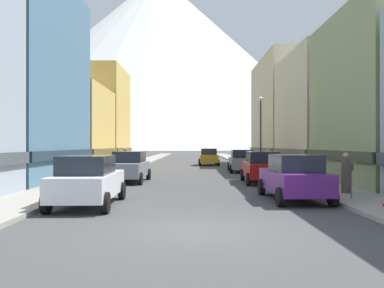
{
  "coord_description": "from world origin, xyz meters",
  "views": [
    {
      "loc": [
        -0.14,
        -9.96,
        2.15
      ],
      "look_at": [
        0.12,
        42.8,
        2.28
      ],
      "focal_mm": 37.33,
      "sensor_mm": 36.0,
      "label": 1
    }
  ],
  "objects": [
    {
      "name": "car_right_1",
      "position": [
        3.8,
        12.53,
        0.9
      ],
      "size": [
        2.17,
        4.45,
        1.78
      ],
      "color": "#9E1111",
      "rests_on": "ground"
    },
    {
      "name": "car_right_0",
      "position": [
        3.8,
        5.46,
        0.9
      ],
      "size": [
        2.15,
        4.44,
        1.78
      ],
      "color": "#591E72",
      "rests_on": "ground"
    },
    {
      "name": "potted_plant_1",
      "position": [
        7.0,
        13.38,
        0.5
      ],
      "size": [
        0.51,
        0.51,
        0.76
      ],
      "color": "#4C4C51",
      "rests_on": "sidewalk_right"
    },
    {
      "name": "storefront_left_2",
      "position": [
        -11.96,
        23.76,
        3.39
      ],
      "size": [
        9.23,
        8.95,
        7.05
      ],
      "color": "#D8B259",
      "rests_on": "ground"
    },
    {
      "name": "pedestrian_1",
      "position": [
        6.25,
        23.73,
        0.91
      ],
      "size": [
        0.36,
        0.36,
        1.65
      ],
      "color": "brown",
      "rests_on": "sidewalk_right"
    },
    {
      "name": "ground_plane",
      "position": [
        0.0,
        0.0,
        0.0
      ],
      "size": [
        400.0,
        400.0,
        0.0
      ],
      "primitive_type": "plane",
      "color": "#414141"
    },
    {
      "name": "pedestrian_2",
      "position": [
        6.25,
        6.61,
        0.93
      ],
      "size": [
        0.36,
        0.36,
        1.68
      ],
      "color": "brown",
      "rests_on": "sidewalk_right"
    },
    {
      "name": "sidewalk_left",
      "position": [
        -6.25,
        35.0,
        0.07
      ],
      "size": [
        2.5,
        100.0,
        0.15
      ],
      "primitive_type": "cube",
      "color": "gray",
      "rests_on": "ground"
    },
    {
      "name": "potted_plant_0",
      "position": [
        -7.0,
        11.7,
        0.65
      ],
      "size": [
        0.58,
        0.58,
        0.89
      ],
      "color": "gray",
      "rests_on": "sidewalk_left"
    },
    {
      "name": "storefront_left_1",
      "position": [
        -11.1,
        13.39,
        5.8
      ],
      "size": [
        7.49,
        10.8,
        11.97
      ],
      "color": "slate",
      "rests_on": "ground"
    },
    {
      "name": "storefront_right_3",
      "position": [
        11.93,
        34.52,
        5.67
      ],
      "size": [
        9.16,
        13.91,
        11.71
      ],
      "color": "beige",
      "rests_on": "ground"
    },
    {
      "name": "parking_meter_near",
      "position": [
        5.75,
        4.78,
        1.01
      ],
      "size": [
        0.14,
        0.1,
        1.33
      ],
      "color": "#595960",
      "rests_on": "sidewalk_right"
    },
    {
      "name": "car_driving_0",
      "position": [
        1.6,
        32.08,
        0.9
      ],
      "size": [
        2.06,
        4.4,
        1.78
      ],
      "color": "#B28419",
      "rests_on": "ground"
    },
    {
      "name": "storefront_right_2",
      "position": [
        10.75,
        21.76,
        4.54
      ],
      "size": [
        6.81,
        10.49,
        9.41
      ],
      "color": "beige",
      "rests_on": "ground"
    },
    {
      "name": "car_left_0",
      "position": [
        -3.8,
        4.05,
        0.9
      ],
      "size": [
        2.14,
        4.43,
        1.78
      ],
      "color": "silver",
      "rests_on": "ground"
    },
    {
      "name": "pedestrian_0",
      "position": [
        -6.25,
        26.39,
        0.97
      ],
      "size": [
        0.36,
        0.36,
        1.76
      ],
      "color": "#333338",
      "rests_on": "sidewalk_left"
    },
    {
      "name": "streetlamp_right",
      "position": [
        5.35,
        21.86,
        3.99
      ],
      "size": [
        0.36,
        0.36,
        5.86
      ],
      "color": "black",
      "rests_on": "sidewalk_right"
    },
    {
      "name": "sidewalk_right",
      "position": [
        6.25,
        35.0,
        0.07
      ],
      "size": [
        2.5,
        100.0,
        0.15
      ],
      "primitive_type": "cube",
      "color": "gray",
      "rests_on": "ground"
    },
    {
      "name": "trash_bin_right",
      "position": [
        6.35,
        10.37,
        0.64
      ],
      "size": [
        0.59,
        0.59,
        0.98
      ],
      "color": "#4C5156",
      "rests_on": "sidewalk_right"
    },
    {
      "name": "mountain_backdrop",
      "position": [
        -23.07,
        260.0,
        58.95
      ],
      "size": [
        247.85,
        247.85,
        117.91
      ],
      "primitive_type": "cone",
      "color": "silver",
      "rests_on": "ground"
    },
    {
      "name": "storefront_left_3",
      "position": [
        -12.48,
        33.17,
        5.02
      ],
      "size": [
        10.26,
        8.84,
        10.38
      ],
      "color": "#D8B259",
      "rests_on": "ground"
    },
    {
      "name": "car_left_1",
      "position": [
        -3.8,
        13.15,
        0.9
      ],
      "size": [
        2.16,
        4.45,
        1.78
      ],
      "color": "slate",
      "rests_on": "ground"
    },
    {
      "name": "car_right_2",
      "position": [
        3.8,
        21.54,
        0.9
      ],
      "size": [
        2.22,
        4.47,
        1.78
      ],
      "color": "slate",
      "rests_on": "ground"
    }
  ]
}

